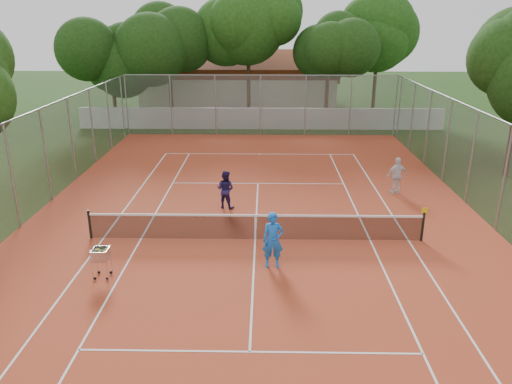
{
  "coord_description": "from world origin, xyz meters",
  "views": [
    {
      "loc": [
        0.34,
        -16.35,
        7.54
      ],
      "look_at": [
        0.0,
        1.5,
        1.3
      ],
      "focal_mm": 35.0,
      "sensor_mm": 36.0,
      "label": 1
    }
  ],
  "objects_px": {
    "player_far_left": "(225,189)",
    "clubhouse": "(240,81)",
    "tennis_net": "(255,227)",
    "ball_hopper": "(102,262)",
    "player_near": "(273,240)",
    "player_far_right": "(397,176)"
  },
  "relations": [
    {
      "from": "clubhouse",
      "to": "ball_hopper",
      "type": "relative_size",
      "value": 15.85
    },
    {
      "from": "tennis_net",
      "to": "clubhouse",
      "type": "distance_m",
      "value": 29.12
    },
    {
      "from": "player_far_left",
      "to": "player_far_right",
      "type": "xyz_separation_m",
      "value": [
        7.57,
        1.93,
        0.04
      ]
    },
    {
      "from": "ball_hopper",
      "to": "player_near",
      "type": "bearing_deg",
      "value": 4.98
    },
    {
      "from": "player_far_left",
      "to": "clubhouse",
      "type": "bearing_deg",
      "value": -66.03
    },
    {
      "from": "player_far_left",
      "to": "player_far_right",
      "type": "distance_m",
      "value": 7.82
    },
    {
      "from": "tennis_net",
      "to": "player_far_left",
      "type": "bearing_deg",
      "value": 112.28
    },
    {
      "from": "player_far_right",
      "to": "ball_hopper",
      "type": "relative_size",
      "value": 1.62
    },
    {
      "from": "player_near",
      "to": "player_far_right",
      "type": "xyz_separation_m",
      "value": [
        5.67,
        7.16,
        -0.08
      ]
    },
    {
      "from": "clubhouse",
      "to": "player_near",
      "type": "distance_m",
      "value": 31.18
    },
    {
      "from": "player_far_left",
      "to": "ball_hopper",
      "type": "xyz_separation_m",
      "value": [
        -3.31,
        -6.02,
        -0.28
      ]
    },
    {
      "from": "tennis_net",
      "to": "ball_hopper",
      "type": "relative_size",
      "value": 11.48
    },
    {
      "from": "player_far_left",
      "to": "tennis_net",
      "type": "bearing_deg",
      "value": 134.71
    },
    {
      "from": "tennis_net",
      "to": "player_far_left",
      "type": "xyz_separation_m",
      "value": [
        -1.3,
        3.18,
        0.31
      ]
    },
    {
      "from": "clubhouse",
      "to": "player_far_left",
      "type": "height_order",
      "value": "clubhouse"
    },
    {
      "from": "player_near",
      "to": "player_far_left",
      "type": "distance_m",
      "value": 5.57
    },
    {
      "from": "tennis_net",
      "to": "player_far_left",
      "type": "distance_m",
      "value": 3.45
    },
    {
      "from": "clubhouse",
      "to": "ball_hopper",
      "type": "bearing_deg",
      "value": -94.7
    },
    {
      "from": "tennis_net",
      "to": "player_near",
      "type": "distance_m",
      "value": 2.18
    },
    {
      "from": "player_far_left",
      "to": "player_near",
      "type": "bearing_deg",
      "value": 132.45
    },
    {
      "from": "tennis_net",
      "to": "ball_hopper",
      "type": "xyz_separation_m",
      "value": [
        -4.62,
        -2.84,
        0.03
      ]
    },
    {
      "from": "clubhouse",
      "to": "player_near",
      "type": "xyz_separation_m",
      "value": [
        2.6,
        -31.05,
        -1.26
      ]
    }
  ]
}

